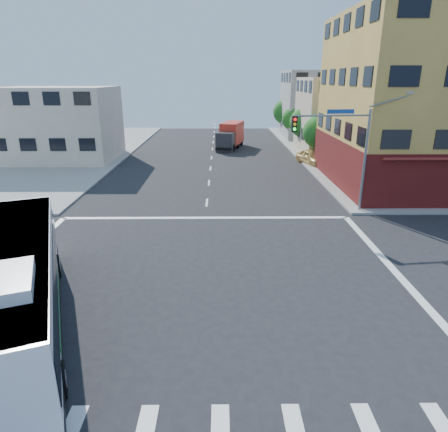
{
  "coord_description": "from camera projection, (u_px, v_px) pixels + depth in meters",
  "views": [
    {
      "loc": [
        1.02,
        -15.8,
        8.88
      ],
      "look_at": [
        1.2,
        3.04,
        2.36
      ],
      "focal_mm": 32.0,
      "sensor_mm": 36.0,
      "label": 1
    }
  ],
  "objects": [
    {
      "name": "ground",
      "position": [
        198.0,
        288.0,
        17.83
      ],
      "size": [
        120.0,
        120.0,
        0.0
      ],
      "primitive_type": "plane",
      "color": "black",
      "rests_on": "ground"
    },
    {
      "name": "corner_building_ne",
      "position": [
        445.0,
        116.0,
        33.55
      ],
      "size": [
        18.1,
        15.44,
        14.0
      ],
      "color": "gold",
      "rests_on": "ground"
    },
    {
      "name": "building_east_near",
      "position": [
        351.0,
        116.0,
        48.62
      ],
      "size": [
        12.06,
        10.06,
        9.0
      ],
      "color": "#C0B493",
      "rests_on": "ground"
    },
    {
      "name": "building_east_far",
      "position": [
        323.0,
        105.0,
        61.69
      ],
      "size": [
        12.06,
        10.06,
        10.0
      ],
      "color": "#9E9E99",
      "rests_on": "ground"
    },
    {
      "name": "building_west",
      "position": [
        59.0,
        124.0,
        44.69
      ],
      "size": [
        12.06,
        10.06,
        8.0
      ],
      "color": "beige",
      "rests_on": "ground"
    },
    {
      "name": "signal_mast_ne",
      "position": [
        342.0,
        141.0,
        26.32
      ],
      "size": [
        7.91,
        1.13,
        8.07
      ],
      "color": "slate",
      "rests_on": "ground"
    },
    {
      "name": "street_tree_a",
      "position": [
        321.0,
        130.0,
        43.15
      ],
      "size": [
        3.6,
        3.6,
        5.53
      ],
      "color": "#3A2315",
      "rests_on": "ground"
    },
    {
      "name": "street_tree_b",
      "position": [
        306.0,
        121.0,
        50.66
      ],
      "size": [
        3.8,
        3.8,
        5.79
      ],
      "color": "#3A2315",
      "rests_on": "ground"
    },
    {
      "name": "street_tree_c",
      "position": [
        294.0,
        117.0,
        58.31
      ],
      "size": [
        3.4,
        3.4,
        5.29
      ],
      "color": "#3A2315",
      "rests_on": "ground"
    },
    {
      "name": "street_tree_d",
      "position": [
        286.0,
        110.0,
        65.74
      ],
      "size": [
        4.0,
        4.0,
        6.03
      ],
      "color": "#3A2315",
      "rests_on": "ground"
    },
    {
      "name": "transit_bus",
      "position": [
        15.0,
        287.0,
        14.27
      ],
      "size": [
        7.17,
        12.68,
        3.73
      ],
      "rotation": [
        0.0,
        0.0,
        0.38
      ],
      "color": "black",
      "rests_on": "ground"
    },
    {
      "name": "box_truck",
      "position": [
        230.0,
        136.0,
        52.94
      ],
      "size": [
        3.98,
        7.7,
        3.33
      ],
      "rotation": [
        0.0,
        0.0,
        -0.26
      ],
      "color": "#26272B",
      "rests_on": "ground"
    },
    {
      "name": "parked_car",
      "position": [
        312.0,
        157.0,
        43.23
      ],
      "size": [
        3.17,
        4.95,
        1.57
      ],
      "primitive_type": "imported",
      "rotation": [
        0.0,
        0.0,
        0.31
      ],
      "color": "#E1B661",
      "rests_on": "ground"
    }
  ]
}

